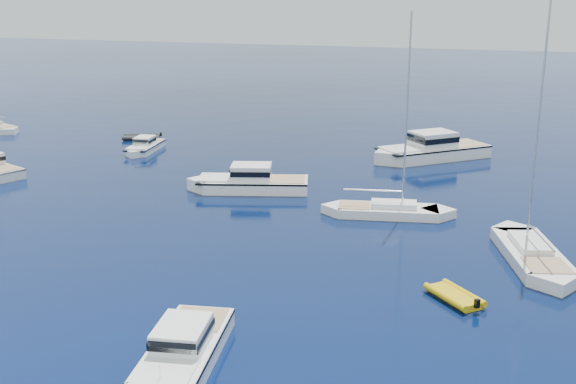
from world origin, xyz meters
The scene contains 8 objects.
motor_cruiser_near centered at (1.82, 5.11, 0.00)m, with size 2.81×9.20×2.41m, color white, non-canonical shape.
motor_cruiser_centre centered at (-6.67, 31.79, 0.00)m, with size 3.27×10.70×2.81m, color white, non-canonical shape.
motor_cruiser_distant centered at (5.40, 48.52, 0.00)m, with size 4.04×13.21×3.47m, color white, non-canonical shape.
motor_cruiser_horizon centered at (-22.76, 41.73, 0.00)m, with size 2.27×7.43×1.95m, color white, non-canonical shape.
sailboat_mid_r centered at (15.58, 23.43, 0.00)m, with size 2.97×11.43×16.79m, color white, non-canonical shape.
sailboat_centre centered at (5.52, 29.13, 0.00)m, with size 2.65×10.21×15.01m, color white, non-canonical shape.
tender_yellow centered at (11.97, 16.06, 0.00)m, with size 1.92×3.47×0.95m, color gold, non-canonical shape.
tender_grey_far centered at (-26.45, 47.07, 0.00)m, with size 2.30×4.32×0.95m, color black, non-canonical shape.
Camera 1 is at (15.39, -18.19, 15.36)m, focal length 42.96 mm.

